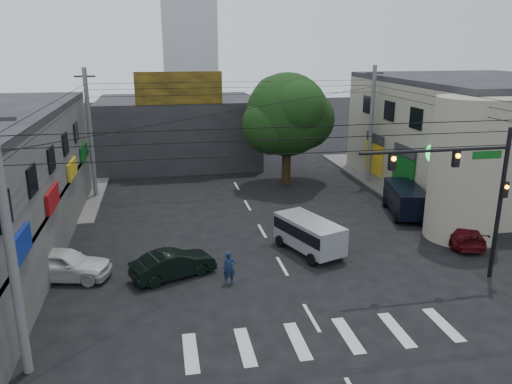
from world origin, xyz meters
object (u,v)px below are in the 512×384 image
object	(u,v)px
street_tree	(287,115)
traffic_officer	(229,268)
white_compact	(63,264)
silver_minivan	(309,236)
navy_van	(405,201)
dark_sedan	(173,264)
utility_pole_far_left	(90,135)
utility_pole_far_right	(371,126)
traffic_gantry	(470,181)
utility_pole_near_left	(10,246)
maroon_sedan	(459,232)

from	to	relation	value
street_tree	traffic_officer	size ratio (longest dim) A/B	5.54
white_compact	silver_minivan	distance (m)	12.34
white_compact	navy_van	distance (m)	20.95
dark_sedan	traffic_officer	distance (m)	2.79
utility_pole_far_left	utility_pole_far_right	distance (m)	21.00
navy_van	traffic_gantry	bearing A→B (deg)	-178.62
white_compact	silver_minivan	world-z (taller)	silver_minivan
utility_pole_near_left	street_tree	bearing A→B (deg)	56.00
utility_pole_far_right	utility_pole_near_left	bearing A→B (deg)	-135.69
street_tree	silver_minivan	world-z (taller)	street_tree
street_tree	maroon_sedan	distance (m)	15.97
street_tree	utility_pole_far_right	bearing A→B (deg)	-8.75
white_compact	silver_minivan	size ratio (longest dim) A/B	1.03
street_tree	utility_pole_near_left	size ratio (longest dim) A/B	0.95
utility_pole_far_left	silver_minivan	bearing A→B (deg)	-45.56
utility_pole_far_left	dark_sedan	bearing A→B (deg)	-70.12
silver_minivan	navy_van	bearing A→B (deg)	-78.93
utility_pole_near_left	navy_van	world-z (taller)	utility_pole_near_left
navy_van	utility_pole_near_left	bearing A→B (deg)	135.03
traffic_gantry	maroon_sedan	distance (m)	6.54
utility_pole_far_left	white_compact	bearing A→B (deg)	-90.00
street_tree	utility_pole_near_left	xyz separation A→B (m)	(-14.50, -21.50, -0.87)
street_tree	navy_van	bearing A→B (deg)	-57.17
street_tree	dark_sedan	world-z (taller)	street_tree
dark_sedan	navy_van	size ratio (longest dim) A/B	0.84
street_tree	utility_pole_far_left	bearing A→B (deg)	-176.05
dark_sedan	silver_minivan	size ratio (longest dim) A/B	0.93
utility_pole_far_left	silver_minivan	world-z (taller)	utility_pole_far_left
navy_van	dark_sedan	bearing A→B (deg)	125.69
traffic_gantry	utility_pole_far_right	distance (m)	17.21
traffic_gantry	dark_sedan	size ratio (longest dim) A/B	1.70
utility_pole_far_left	dark_sedan	world-z (taller)	utility_pole_far_left
white_compact	maroon_sedan	world-z (taller)	white_compact
navy_van	maroon_sedan	bearing A→B (deg)	-157.84
silver_minivan	traffic_officer	world-z (taller)	silver_minivan
white_compact	traffic_officer	distance (m)	7.89
traffic_gantry	utility_pole_far_left	xyz separation A→B (m)	(-18.32, 17.00, -0.23)
white_compact	traffic_officer	world-z (taller)	traffic_officer
dark_sedan	silver_minivan	world-z (taller)	silver_minivan
maroon_sedan	utility_pole_far_right	bearing A→B (deg)	-78.62
maroon_sedan	utility_pole_near_left	bearing A→B (deg)	31.61
street_tree	utility_pole_near_left	world-z (taller)	utility_pole_near_left
traffic_gantry	silver_minivan	world-z (taller)	traffic_gantry
white_compact	dark_sedan	bearing A→B (deg)	-85.67
utility_pole_near_left	utility_pole_far_right	size ratio (longest dim) A/B	1.00
utility_pole_far_right	navy_van	world-z (taller)	utility_pole_far_right
silver_minivan	white_compact	bearing A→B (deg)	74.04
utility_pole_far_left	traffic_officer	distance (m)	17.57
traffic_gantry	silver_minivan	distance (m)	8.45
utility_pole_far_left	utility_pole_far_right	bearing A→B (deg)	0.00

